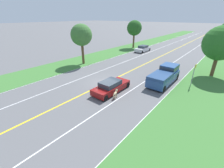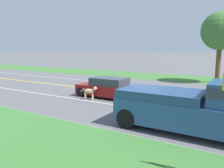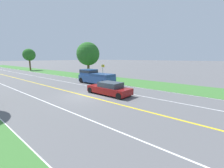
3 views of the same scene
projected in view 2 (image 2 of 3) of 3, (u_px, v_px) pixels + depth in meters
name	position (u px, v px, depth m)	size (l,w,h in m)	color
ground_plane	(143.00, 94.00, 15.05)	(400.00, 400.00, 0.00)	#5B5B5E
centre_divider_line	(143.00, 94.00, 15.05)	(0.18, 160.00, 0.01)	yellow
lane_edge_line_right	(77.00, 123.00, 9.13)	(0.14, 160.00, 0.01)	white
lane_edge_line_left	(172.00, 82.00, 20.96)	(0.14, 160.00, 0.01)	white
lane_dash_same_dir	(118.00, 105.00, 12.09)	(0.10, 160.00, 0.01)	white
lane_dash_oncoming	(160.00, 87.00, 18.01)	(0.10, 160.00, 0.01)	white
grass_verge_right	(12.00, 151.00, 6.60)	(6.00, 160.00, 0.03)	#3D7533
grass_verge_left	(180.00, 78.00, 23.50)	(6.00, 160.00, 0.03)	#3D7533
ego_car	(111.00, 88.00, 14.04)	(1.85, 4.62, 1.27)	maroon
dog	(90.00, 91.00, 13.43)	(0.46, 1.15, 0.85)	#D1B784
pickup_truck	(199.00, 107.00, 7.95)	(2.06, 5.60, 1.97)	#284C84
roadside_tree_left_near	(221.00, 31.00, 19.48)	(3.42, 3.42, 6.44)	brown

